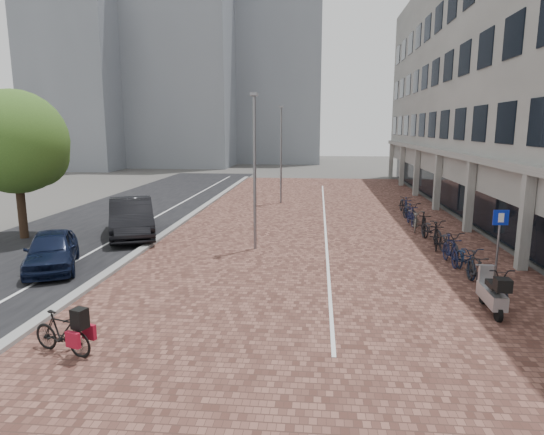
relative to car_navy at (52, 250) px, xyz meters
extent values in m
plane|color=#474442|center=(7.29, -2.55, -0.67)|extent=(140.00, 140.00, 0.00)
cube|color=brown|center=(9.29, 9.45, -0.66)|extent=(14.50, 42.00, 0.04)
cube|color=black|center=(-1.71, 9.45, -0.67)|extent=(8.00, 50.00, 0.03)
cube|color=gray|center=(2.19, 9.45, -0.60)|extent=(0.35, 42.00, 0.14)
cube|color=white|center=(0.29, 9.45, -0.65)|extent=(0.12, 44.00, 0.00)
cube|color=white|center=(9.49, 9.45, -0.64)|extent=(0.10, 30.00, 0.00)
cube|color=#9B9B96|center=(20.29, 13.45, 7.83)|extent=(8.00, 40.00, 13.00)
cube|color=black|center=(16.89, 13.45, 1.03)|extent=(0.15, 38.00, 3.20)
cube|color=#9B9B96|center=(16.69, 13.45, 2.78)|extent=(1.60, 38.00, 0.30)
cube|color=#9B9B96|center=(16.09, 1.45, 1.03)|extent=(0.35, 0.35, 3.40)
cube|color=#9B9B96|center=(16.09, 7.45, 1.03)|extent=(0.35, 0.35, 3.40)
cube|color=#9B9B96|center=(16.09, 13.45, 1.03)|extent=(0.35, 0.35, 3.40)
cube|color=#9B9B96|center=(16.09, 19.45, 1.03)|extent=(0.35, 0.35, 3.40)
cube|color=#9B9B96|center=(16.09, 25.45, 1.03)|extent=(0.35, 0.35, 3.40)
cube|color=#9B9B96|center=(16.09, 31.45, 1.03)|extent=(0.35, 0.35, 3.40)
cube|color=gray|center=(-8.71, 45.45, 15.33)|extent=(14.00, 12.00, 32.00)
cube|color=gray|center=(3.29, 52.45, 12.33)|extent=(12.00, 10.00, 26.00)
cube|color=gray|center=(-18.71, 39.45, 9.33)|extent=(10.00, 10.00, 20.00)
imported|color=black|center=(0.00, 0.00, 0.00)|extent=(3.08, 4.25, 1.34)
imported|color=black|center=(0.79, 5.11, 0.18)|extent=(3.69, 5.49, 1.71)
imported|color=black|center=(3.66, -5.89, -0.19)|extent=(1.65, 0.92, 0.96)
cube|color=black|center=(3.66, -5.89, 0.24)|extent=(0.36, 0.34, 0.43)
cube|color=maroon|center=(3.44, -5.89, -0.15)|extent=(0.35, 0.20, 0.33)
cube|color=maroon|center=(3.88, -5.89, -0.15)|extent=(0.35, 0.20, 0.33)
cylinder|color=slate|center=(14.79, 0.18, 0.39)|extent=(0.07, 0.07, 2.12)
cube|color=#0E24B9|center=(14.79, 0.15, 1.40)|extent=(0.48, 0.07, 0.48)
cylinder|color=slate|center=(6.63, 3.33, 2.36)|extent=(0.12, 0.12, 6.07)
cylinder|color=gray|center=(6.73, 15.15, 2.38)|extent=(0.12, 0.12, 6.11)
cylinder|color=#382619|center=(-3.83, 4.28, 0.74)|extent=(0.36, 0.36, 2.82)
sphere|color=#375A1E|center=(-3.83, 4.28, 3.55)|extent=(4.43, 4.43, 4.43)
sphere|color=#375A1E|center=(-3.32, 4.89, 2.95)|extent=(2.82, 2.82, 2.82)
imported|color=black|center=(14.07, -1.55, -0.15)|extent=(0.86, 2.02, 1.04)
imported|color=black|center=(13.97, -0.40, -0.15)|extent=(0.53, 1.76, 1.05)
imported|color=#16233F|center=(14.04, 0.75, -0.15)|extent=(0.71, 1.98, 1.04)
imported|color=#141938|center=(13.84, 1.90, -0.15)|extent=(0.54, 1.76, 1.05)
imported|color=#222228|center=(14.10, 3.05, -0.15)|extent=(0.86, 2.03, 1.04)
imported|color=black|center=(13.88, 4.20, -0.15)|extent=(0.80, 1.81, 1.05)
imported|color=black|center=(13.98, 5.35, -0.15)|extent=(1.05, 2.07, 1.04)
imported|color=black|center=(13.89, 6.50, -0.15)|extent=(0.72, 1.80, 1.05)
imported|color=#65625C|center=(13.78, 7.65, -0.15)|extent=(1.10, 2.07, 1.04)
imported|color=#161B3E|center=(13.75, 8.80, -0.15)|extent=(0.50, 1.75, 1.05)
imported|color=black|center=(13.93, 9.95, -0.15)|extent=(0.99, 2.06, 1.04)
imported|color=#151D3B|center=(13.93, 11.10, -0.15)|extent=(0.71, 1.80, 1.05)
imported|color=black|center=(14.01, 12.25, -0.15)|extent=(0.74, 1.99, 1.04)
camera|label=1|loc=(9.08, -14.86, 4.15)|focal=31.04mm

